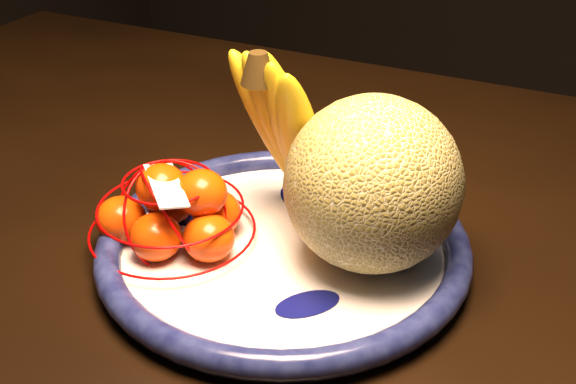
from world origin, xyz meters
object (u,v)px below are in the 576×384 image
at_px(fruit_bowl, 283,246).
at_px(mandarin_bag, 175,213).
at_px(cantaloupe, 373,184).
at_px(banana_bunch, 289,127).
at_px(dining_table, 293,272).

height_order(fruit_bowl, mandarin_bag, mandarin_bag).
xyz_separation_m(cantaloupe, mandarin_bag, (-0.18, -0.06, -0.05)).
xyz_separation_m(banana_bunch, mandarin_bag, (-0.07, -0.10, -0.07)).
bearing_deg(banana_bunch, cantaloupe, 3.50).
relative_size(dining_table, banana_bunch, 7.96).
relative_size(dining_table, fruit_bowl, 4.35).
xyz_separation_m(fruit_bowl, mandarin_bag, (-0.10, -0.04, 0.03)).
height_order(cantaloupe, mandarin_bag, cantaloupe).
height_order(dining_table, banana_bunch, banana_bunch).
relative_size(dining_table, cantaloupe, 9.74).
bearing_deg(dining_table, cantaloupe, -31.23).
bearing_deg(cantaloupe, banana_bunch, 159.73).
height_order(fruit_bowl, banana_bunch, banana_bunch).
relative_size(cantaloupe, banana_bunch, 0.82).
bearing_deg(mandarin_bag, banana_bunch, 52.17).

